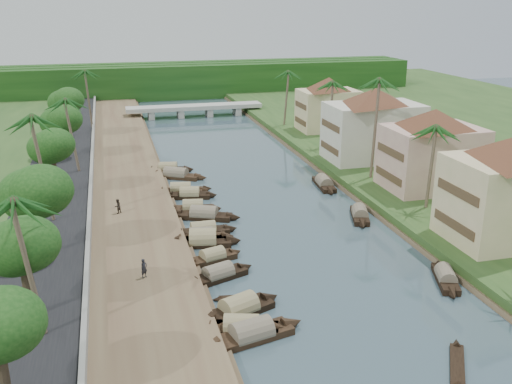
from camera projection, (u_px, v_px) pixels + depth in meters
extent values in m
plane|color=#3A4F57|center=(314.00, 262.00, 52.86)|extent=(220.00, 220.00, 0.00)
cube|color=brown|center=(128.00, 202.00, 67.24)|extent=(10.00, 180.00, 0.80)
cube|color=#27481C|center=(397.00, 178.00, 75.55)|extent=(16.00, 180.00, 1.20)
cube|color=black|center=(52.00, 206.00, 65.11)|extent=(8.00, 180.00, 1.40)
cube|color=gray|center=(90.00, 198.00, 65.93)|extent=(0.40, 180.00, 1.10)
cube|color=#12390F|center=(180.00, 83.00, 138.68)|extent=(120.00, 4.00, 8.00)
cube|color=#12390F|center=(177.00, 80.00, 143.27)|extent=(120.00, 4.00, 8.00)
cube|color=#12390F|center=(175.00, 77.00, 147.85)|extent=(120.00, 4.00, 8.00)
cube|color=#AAA99F|center=(195.00, 107.00, 118.23)|extent=(28.00, 4.00, 0.80)
cube|color=#AAA99F|center=(151.00, 114.00, 116.43)|extent=(1.20, 3.50, 1.80)
cube|color=#AAA99F|center=(180.00, 113.00, 117.87)|extent=(1.20, 3.50, 1.80)
cube|color=#AAA99F|center=(209.00, 112.00, 119.30)|extent=(1.20, 3.50, 1.80)
cube|color=#AAA99F|center=(237.00, 110.00, 120.74)|extent=(1.20, 3.50, 1.80)
cube|color=beige|center=(512.00, 199.00, 53.91)|extent=(12.00, 8.00, 8.00)
cube|color=#4D3924|center=(454.00, 224.00, 53.10)|extent=(0.10, 6.40, 0.90)
cube|color=#4D3924|center=(458.00, 192.00, 52.08)|extent=(0.10, 6.40, 0.90)
cube|color=beige|center=(431.00, 158.00, 68.90)|extent=(11.00, 8.00, 7.50)
pyramid|color=brown|center=(435.00, 118.00, 67.35)|extent=(14.11, 14.11, 2.20)
cube|color=#4D3924|center=(388.00, 176.00, 68.17)|extent=(0.10, 6.40, 0.90)
cube|color=#4D3924|center=(390.00, 152.00, 67.21)|extent=(0.10, 6.40, 0.90)
cube|color=beige|center=(373.00, 132.00, 81.42)|extent=(13.00, 8.00, 8.00)
pyramid|color=brown|center=(375.00, 96.00, 79.79)|extent=(15.59, 15.59, 2.20)
cube|color=#4D3924|center=(329.00, 148.00, 80.49)|extent=(0.10, 6.40, 0.90)
cube|color=#4D3924|center=(330.00, 126.00, 79.47)|extent=(0.10, 6.40, 0.90)
cube|color=beige|center=(328.00, 110.00, 100.15)|extent=(10.00, 7.00, 7.00)
pyramid|color=brown|center=(329.00, 84.00, 98.68)|extent=(12.62, 12.62, 2.20)
cube|color=#4D3924|center=(300.00, 121.00, 99.50)|extent=(0.10, 5.60, 0.90)
cube|color=#4D3924|center=(301.00, 105.00, 98.61)|extent=(0.10, 5.60, 0.90)
cube|color=black|center=(252.00, 337.00, 40.72)|extent=(6.45, 3.30, 0.70)
cone|color=black|center=(292.00, 324.00, 42.22)|extent=(2.12, 2.09, 1.93)
cone|color=black|center=(207.00, 349.00, 39.17)|extent=(2.12, 2.09, 1.93)
cylinder|color=gray|center=(251.00, 332.00, 40.60)|extent=(5.05, 3.03, 2.00)
cube|color=black|center=(239.00, 312.00, 44.03)|extent=(5.97, 4.02, 0.70)
cone|color=black|center=(271.00, 299.00, 45.80)|extent=(2.21, 2.30, 1.99)
cone|color=black|center=(205.00, 324.00, 42.21)|extent=(2.21, 2.30, 1.99)
cylinder|color=#95865F|center=(239.00, 307.00, 43.91)|extent=(4.77, 3.58, 2.09)
cube|color=black|center=(241.00, 330.00, 41.56)|extent=(5.65, 3.18, 0.70)
cone|color=black|center=(282.00, 330.00, 41.42)|extent=(1.92, 1.90, 1.69)
cone|color=black|center=(201.00, 328.00, 41.66)|extent=(1.92, 1.90, 1.69)
cylinder|color=#95865F|center=(241.00, 326.00, 41.44)|extent=(4.45, 2.88, 1.75)
cube|color=black|center=(218.00, 277.00, 49.54)|extent=(5.47, 3.39, 0.70)
cone|color=black|center=(246.00, 268.00, 51.10)|extent=(1.93, 1.93, 1.66)
cone|color=black|center=(189.00, 285.00, 47.93)|extent=(1.93, 1.93, 1.66)
cylinder|color=gray|center=(218.00, 273.00, 49.42)|extent=(4.34, 3.02, 1.73)
cube|color=black|center=(213.00, 259.00, 52.89)|extent=(4.74, 2.82, 0.70)
cone|color=black|center=(236.00, 253.00, 54.14)|extent=(1.66, 1.70, 1.51)
cone|color=black|center=(189.00, 265.00, 51.60)|extent=(1.66, 1.70, 1.51)
cylinder|color=#95865F|center=(213.00, 256.00, 52.77)|extent=(3.75, 2.55, 1.58)
cube|color=black|center=(203.00, 243.00, 56.49)|extent=(5.87, 3.12, 0.70)
cone|color=black|center=(234.00, 241.00, 56.69)|extent=(1.97, 2.20, 2.11)
cone|color=black|center=(171.00, 243.00, 56.25)|extent=(1.97, 2.20, 2.11)
cylinder|color=#95865F|center=(203.00, 239.00, 56.37)|extent=(4.59, 2.97, 2.24)
cube|color=black|center=(201.00, 239.00, 57.34)|extent=(5.04, 2.22, 0.70)
cone|color=black|center=(228.00, 237.00, 57.71)|extent=(1.58, 1.71, 1.73)
cone|color=black|center=(174.00, 240.00, 56.91)|extent=(1.58, 1.71, 1.73)
cylinder|color=gray|center=(201.00, 236.00, 57.22)|extent=(3.90, 2.18, 1.82)
cube|color=black|center=(203.00, 233.00, 58.99)|extent=(5.32, 1.69, 0.70)
cone|color=black|center=(231.00, 229.00, 59.68)|extent=(1.53, 1.51, 1.68)
cone|color=black|center=(175.00, 235.00, 58.25)|extent=(1.53, 1.51, 1.68)
cylinder|color=#95865F|center=(203.00, 229.00, 58.87)|extent=(4.07, 1.75, 1.74)
cube|color=black|center=(193.00, 210.00, 65.33)|extent=(5.06, 2.63, 0.70)
cone|color=black|center=(216.00, 209.00, 65.49)|extent=(1.69, 1.84, 1.77)
cone|color=black|center=(170.00, 210.00, 65.12)|extent=(1.69, 1.84, 1.77)
cylinder|color=#95865F|center=(193.00, 207.00, 65.21)|extent=(3.96, 2.50, 1.87)
cube|color=black|center=(204.00, 217.00, 63.30)|extent=(6.32, 4.08, 0.70)
cone|color=black|center=(234.00, 218.00, 62.79)|extent=(2.24, 2.19, 1.83)
cone|color=black|center=(175.00, 214.00, 63.76)|extent=(2.24, 2.19, 1.83)
cylinder|color=gray|center=(204.00, 214.00, 63.18)|extent=(5.03, 3.58, 1.89)
cube|color=black|center=(181.00, 192.00, 71.53)|extent=(5.53, 2.55, 0.70)
cone|color=black|center=(204.00, 191.00, 71.78)|extent=(1.76, 1.79, 1.74)
cone|color=black|center=(157.00, 192.00, 71.22)|extent=(1.76, 1.79, 1.74)
cylinder|color=#95865F|center=(181.00, 189.00, 71.41)|extent=(4.30, 2.42, 1.82)
cube|color=black|center=(190.00, 196.00, 69.92)|extent=(5.18, 2.72, 0.70)
cone|color=black|center=(212.00, 195.00, 69.99)|extent=(1.73, 1.80, 1.68)
cone|color=black|center=(167.00, 196.00, 69.80)|extent=(1.73, 1.80, 1.68)
cylinder|color=#95865F|center=(190.00, 193.00, 69.80)|extent=(4.06, 2.53, 1.76)
cube|color=black|center=(176.00, 177.00, 77.75)|extent=(6.63, 4.81, 0.70)
cone|color=black|center=(201.00, 178.00, 76.85)|extent=(2.42, 2.34, 1.86)
cone|color=black|center=(151.00, 174.00, 78.60)|extent=(2.42, 2.34, 1.86)
cylinder|color=gray|center=(176.00, 174.00, 77.63)|extent=(5.31, 4.11, 1.90)
cube|color=black|center=(168.00, 171.00, 80.43)|extent=(5.58, 2.72, 0.70)
cone|color=black|center=(189.00, 170.00, 80.59)|extent=(1.81, 1.83, 1.74)
cone|color=black|center=(147.00, 170.00, 80.23)|extent=(1.81, 1.83, 1.74)
cylinder|color=#95865F|center=(168.00, 168.00, 80.31)|extent=(4.35, 2.55, 1.81)
cube|color=black|center=(445.00, 280.00, 49.07)|extent=(3.19, 5.41, 0.70)
cone|color=black|center=(438.00, 264.00, 51.78)|extent=(1.76, 1.85, 1.50)
cone|color=black|center=(453.00, 295.00, 46.31)|extent=(1.76, 1.85, 1.50)
cylinder|color=gray|center=(446.00, 276.00, 48.95)|extent=(2.82, 4.27, 1.54)
cube|color=black|center=(360.00, 216.00, 63.42)|extent=(3.21, 5.50, 0.70)
cone|color=black|center=(357.00, 207.00, 66.15)|extent=(1.89, 1.90, 1.67)
cone|color=black|center=(363.00, 226.00, 60.64)|extent=(1.89, 1.90, 1.67)
cylinder|color=gray|center=(360.00, 213.00, 63.30)|extent=(2.89, 4.34, 1.73)
cube|color=black|center=(324.00, 185.00, 74.16)|extent=(2.25, 6.09, 0.70)
cone|color=black|center=(317.00, 177.00, 77.23)|extent=(1.69, 1.82, 1.73)
cone|color=black|center=(331.00, 193.00, 71.04)|extent=(1.69, 1.82, 1.73)
cylinder|color=gray|center=(324.00, 182.00, 74.04)|extent=(2.19, 4.70, 1.77)
cube|color=black|center=(457.00, 367.00, 37.57)|extent=(3.42, 4.69, 0.35)
cone|color=black|center=(456.00, 344.00, 40.10)|extent=(1.43, 1.53, 0.90)
cube|color=black|center=(238.00, 299.00, 46.16)|extent=(3.16, 1.15, 0.35)
cone|color=black|center=(259.00, 297.00, 46.33)|extent=(0.87, 0.80, 0.69)
cone|color=black|center=(216.00, 300.00, 45.99)|extent=(0.87, 0.80, 0.69)
cube|color=black|center=(188.00, 189.00, 72.93)|extent=(4.53, 1.53, 0.35)
cone|color=black|center=(208.00, 188.00, 73.18)|extent=(1.23, 1.04, 0.89)
cone|color=black|center=(168.00, 190.00, 72.67)|extent=(1.23, 1.04, 0.89)
cylinder|color=brown|center=(430.00, 168.00, 61.86)|extent=(0.65, 0.36, 9.18)
sphere|color=#1D511B|center=(434.00, 128.00, 60.45)|extent=(3.20, 3.20, 3.20)
cylinder|color=brown|center=(374.00, 129.00, 72.00)|extent=(0.72, 0.36, 12.79)
sphere|color=#1D511B|center=(378.00, 80.00, 70.04)|extent=(3.20, 3.20, 3.20)
cylinder|color=brown|center=(331.00, 114.00, 88.27)|extent=(0.43, 0.36, 10.12)
sphere|color=#1D511B|center=(332.00, 83.00, 86.71)|extent=(3.20, 3.20, 3.20)
cylinder|color=brown|center=(33.00, 268.00, 37.41)|extent=(1.35, 0.36, 9.85)
sphere|color=#1D511B|center=(24.00, 200.00, 35.89)|extent=(3.20, 3.20, 3.20)
cylinder|color=brown|center=(45.00, 169.00, 57.36)|extent=(1.43, 0.36, 11.02)
sphere|color=#1D511B|center=(39.00, 117.00, 55.67)|extent=(3.20, 3.20, 3.20)
cylinder|color=brown|center=(74.00, 135.00, 74.53)|extent=(1.35, 0.36, 9.69)
sphere|color=#1D511B|center=(70.00, 100.00, 73.04)|extent=(3.20, 3.20, 3.20)
cylinder|color=brown|center=(285.00, 98.00, 103.69)|extent=(1.09, 0.36, 9.79)
sphere|color=#1D511B|center=(286.00, 72.00, 102.18)|extent=(3.20, 3.20, 3.20)
cylinder|color=brown|center=(89.00, 99.00, 100.97)|extent=(0.81, 0.36, 10.08)
sphere|color=#1D511B|center=(87.00, 71.00, 99.42)|extent=(3.20, 3.20, 3.20)
cylinder|color=#493A29|center=(5.00, 384.00, 30.91)|extent=(0.60, 0.60, 3.80)
cylinder|color=#493A29|center=(28.00, 293.00, 40.60)|extent=(0.60, 0.60, 3.78)
ellipsoid|color=#12390F|center=(21.00, 246.00, 39.45)|extent=(4.76, 4.76, 3.92)
cylinder|color=#493A29|center=(42.00, 233.00, 50.69)|extent=(0.60, 0.60, 4.01)
ellipsoid|color=#12390F|center=(36.00, 193.00, 49.46)|extent=(5.54, 5.54, 4.56)
cylinder|color=#493A29|center=(55.00, 178.00, 66.38)|extent=(0.60, 0.60, 3.99)
ellipsoid|color=#12390F|center=(52.00, 146.00, 65.16)|extent=(4.63, 4.63, 3.81)
cylinder|color=#493A29|center=(64.00, 145.00, 82.51)|extent=(0.60, 0.60, 3.66)
ellipsoid|color=#12390F|center=(61.00, 121.00, 81.39)|extent=(5.18, 5.18, 4.26)
cylinder|color=#493A29|center=(69.00, 124.00, 95.41)|extent=(0.60, 0.60, 3.99)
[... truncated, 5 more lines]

